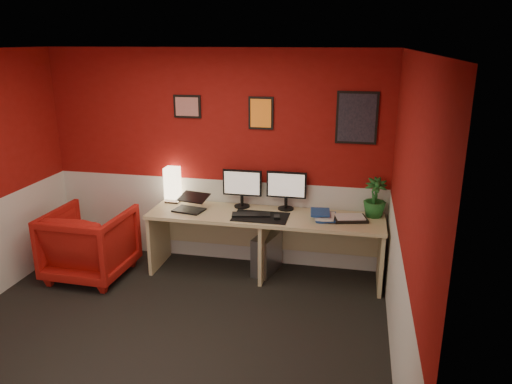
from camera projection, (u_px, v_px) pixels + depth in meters
name	position (u px, v px, depth m)	size (l,w,h in m)	color
ground	(164.00, 337.00, 4.46)	(4.00, 3.50, 0.01)	black
ceiling	(146.00, 50.00, 3.72)	(4.00, 3.50, 0.01)	white
wall_back	(215.00, 159.00, 5.73)	(4.00, 0.01, 2.50)	maroon
wall_front	(17.00, 318.00, 2.46)	(4.00, 0.01, 2.50)	maroon
wall_right	(405.00, 224.00, 3.70)	(0.01, 3.50, 2.50)	maroon
wainscot_back	(217.00, 219.00, 5.95)	(4.00, 0.01, 1.00)	silver
wainscot_right	(396.00, 312.00, 3.93)	(0.01, 3.50, 1.00)	silver
desk	(265.00, 245.00, 5.54)	(2.60, 0.65, 0.73)	#CCB883
shoji_lamp	(173.00, 186.00, 5.81)	(0.16, 0.16, 0.40)	#FFE5B2
laptop	(189.00, 202.00, 5.52)	(0.33, 0.23, 0.22)	black
monitor_left	(242.00, 183.00, 5.60)	(0.45, 0.06, 0.58)	black
monitor_right	(286.00, 185.00, 5.53)	(0.45, 0.06, 0.58)	black
desk_mat	(261.00, 217.00, 5.36)	(0.60, 0.38, 0.01)	black
keyboard	(251.00, 214.00, 5.40)	(0.42, 0.14, 0.02)	black
mouse	(277.00, 217.00, 5.30)	(0.06, 0.10, 0.03)	black
book_bottom	(315.00, 217.00, 5.31)	(0.24, 0.32, 0.03)	#1F4590
book_middle	(316.00, 216.00, 5.29)	(0.20, 0.27, 0.02)	silver
book_top	(311.00, 212.00, 5.32)	(0.20, 0.27, 0.03)	#1F4590
zen_tray	(350.00, 219.00, 5.27)	(0.35, 0.25, 0.03)	black
potted_plant	(375.00, 198.00, 5.32)	(0.24, 0.24, 0.43)	#19591E
pc_tower	(267.00, 254.00, 5.66)	(0.20, 0.45, 0.45)	#99999E
armchair	(90.00, 243.00, 5.53)	(0.84, 0.87, 0.79)	#B01C16
art_left	(187.00, 107.00, 5.60)	(0.32, 0.02, 0.26)	red
art_center	(261.00, 113.00, 5.45)	(0.28, 0.02, 0.36)	orange
art_right	(357.00, 118.00, 5.25)	(0.44, 0.02, 0.56)	black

